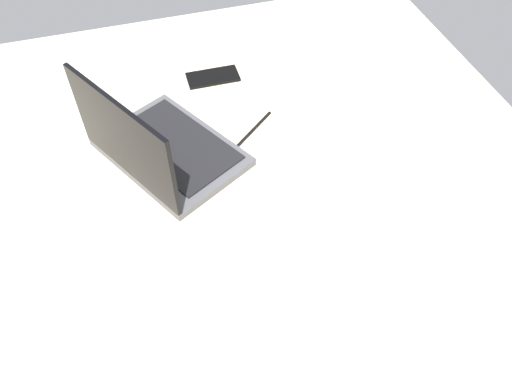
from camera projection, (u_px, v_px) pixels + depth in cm
name	position (u px, v px, depth cm)	size (l,w,h in cm)	color
bed_mattress	(280.00, 266.00, 110.22)	(180.00, 140.00, 18.00)	beige
laptop	(159.00, 148.00, 114.61)	(40.00, 36.06, 23.00)	#4C4C51
cell_phone	(213.00, 77.00, 137.75)	(6.80, 14.00, 0.80)	black
charger_cable	(251.00, 132.00, 123.96)	(17.00, 0.60, 0.60)	black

